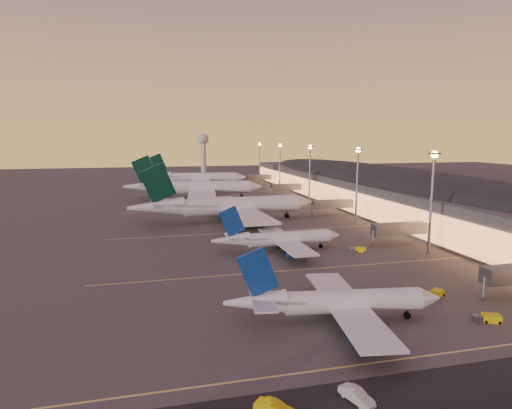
# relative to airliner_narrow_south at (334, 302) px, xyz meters

# --- Properties ---
(ground) EXTENTS (700.00, 700.00, 0.00)m
(ground) POSITION_rel_airliner_narrow_south_xyz_m (3.89, 31.95, -3.26)
(ground) COLOR #44413E
(airliner_narrow_south) EXTENTS (35.26, 31.76, 12.59)m
(airliner_narrow_south) POSITION_rel_airliner_narrow_south_xyz_m (0.00, 0.00, 0.00)
(airliner_narrow_south) COLOR silver
(airliner_narrow_south) RESTS_ON ground
(airliner_narrow_north) EXTENTS (34.64, 30.86, 12.41)m
(airliner_narrow_north) POSITION_rel_airliner_narrow_south_xyz_m (3.54, 43.31, -0.05)
(airliner_narrow_north) COLOR silver
(airliner_narrow_north) RESTS_ON ground
(airliner_wide_near) EXTENTS (65.75, 59.95, 21.04)m
(airliner_wide_near) POSITION_rel_airliner_narrow_south_xyz_m (-2.95, 85.13, 2.16)
(airliner_wide_near) COLOR silver
(airliner_wide_near) RESTS_ON ground
(airliner_wide_mid) EXTENTS (65.68, 60.26, 21.01)m
(airliner_wide_mid) POSITION_rel_airliner_narrow_south_xyz_m (-8.13, 144.03, 2.15)
(airliner_wide_mid) COLOR silver
(airliner_wide_mid) RESTS_ON ground
(airliner_wide_far) EXTENTS (62.39, 57.33, 19.97)m
(airliner_wide_far) POSITION_rel_airliner_narrow_south_xyz_m (-2.73, 198.24, 1.89)
(airliner_wide_far) COLOR silver
(airliner_wide_far) RESTS_ON ground
(terminal_building) EXTENTS (56.35, 255.00, 17.46)m
(terminal_building) POSITION_rel_airliner_narrow_south_xyz_m (65.72, 104.41, 5.53)
(terminal_building) COLOR #4A494E
(terminal_building) RESTS_ON ground
(light_masts) EXTENTS (2.20, 217.20, 25.90)m
(light_masts) POSITION_rel_airliner_narrow_south_xyz_m (39.89, 96.95, 14.30)
(light_masts) COLOR gray
(light_masts) RESTS_ON ground
(radar_tower) EXTENTS (9.00, 9.00, 32.50)m
(radar_tower) POSITION_rel_airliner_narrow_south_xyz_m (13.89, 291.95, 18.62)
(radar_tower) COLOR silver
(radar_tower) RESTS_ON ground
(lane_markings) EXTENTS (90.00, 180.36, 0.00)m
(lane_markings) POSITION_rel_airliner_narrow_south_xyz_m (3.89, 71.95, -3.25)
(lane_markings) COLOR #D8C659
(lane_markings) RESTS_ON ground
(baggage_tug_a) EXTENTS (4.42, 3.18, 1.23)m
(baggage_tug_a) POSITION_rel_airliner_narrow_south_xyz_m (23.91, -5.83, -2.69)
(baggage_tug_a) COLOR #E1CA05
(baggage_tug_a) RESTS_ON ground
(baggage_tug_b) EXTENTS (4.39, 3.60, 1.24)m
(baggage_tug_b) POSITION_rel_airliner_narrow_south_xyz_m (22.52, 5.30, -2.69)
(baggage_tug_b) COLOR #E1CA05
(baggage_tug_b) RESTS_ON ground
(baggage_tug_c) EXTENTS (4.25, 3.33, 1.19)m
(baggage_tug_c) POSITION_rel_airliner_narrow_south_xyz_m (23.61, 37.80, -2.71)
(baggage_tug_c) COLOR #E1CA05
(baggage_tug_c) RESTS_ON ground
(service_van_b) EXTENTS (4.33, 4.15, 1.47)m
(service_van_b) POSITION_rel_airliner_narrow_south_xyz_m (-15.68, -20.13, -2.52)
(service_van_b) COLOR #E1CA05
(service_van_b) RESTS_ON ground
(service_van_c) EXTENTS (2.96, 4.69, 1.46)m
(service_van_c) POSITION_rel_airliner_narrow_south_xyz_m (-6.18, -20.06, -2.53)
(service_van_c) COLOR silver
(service_van_c) RESTS_ON ground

